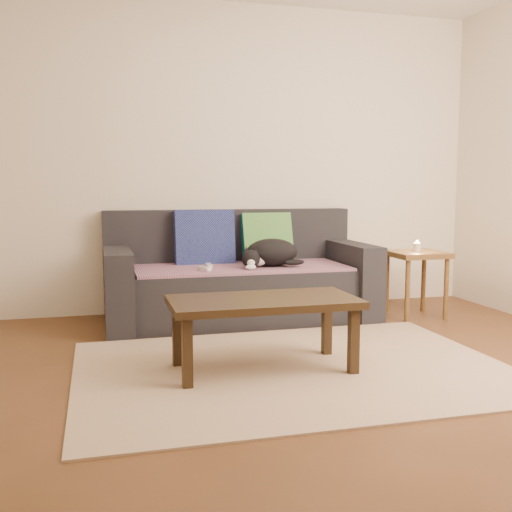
# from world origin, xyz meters

# --- Properties ---
(ground) EXTENTS (4.50, 4.50, 0.00)m
(ground) POSITION_xyz_m (0.00, 0.00, 0.00)
(ground) COLOR brown
(ground) RESTS_ON ground
(back_wall) EXTENTS (4.50, 0.04, 2.60)m
(back_wall) POSITION_xyz_m (0.00, 2.00, 1.30)
(back_wall) COLOR beige
(back_wall) RESTS_ON ground
(sofa) EXTENTS (2.10, 0.94, 0.87)m
(sofa) POSITION_xyz_m (0.00, 1.57, 0.31)
(sofa) COLOR #232328
(sofa) RESTS_ON ground
(throw_blanket) EXTENTS (1.66, 0.74, 0.02)m
(throw_blanket) POSITION_xyz_m (0.00, 1.48, 0.43)
(throw_blanket) COLOR #402443
(throw_blanket) RESTS_ON sofa
(cushion_navy) EXTENTS (0.49, 0.18, 0.50)m
(cushion_navy) POSITION_xyz_m (-0.24, 1.74, 0.63)
(cushion_navy) COLOR #0F1043
(cushion_navy) RESTS_ON throw_blanket
(cushion_green) EXTENTS (0.42, 0.23, 0.43)m
(cushion_green) POSITION_xyz_m (0.29, 1.74, 0.63)
(cushion_green) COLOR #0E5C50
(cushion_green) RESTS_ON throw_blanket
(cat) EXTENTS (0.51, 0.37, 0.22)m
(cat) POSITION_xyz_m (0.22, 1.41, 0.54)
(cat) COLOR black
(cat) RESTS_ON throw_blanket
(wii_remote_a) EXTENTS (0.05, 0.15, 0.03)m
(wii_remote_a) POSITION_xyz_m (-0.26, 1.44, 0.46)
(wii_remote_a) COLOR white
(wii_remote_a) RESTS_ON throw_blanket
(wii_remote_b) EXTENTS (0.08, 0.15, 0.03)m
(wii_remote_b) POSITION_xyz_m (-0.32, 1.29, 0.46)
(wii_remote_b) COLOR white
(wii_remote_b) RESTS_ON throw_blanket
(side_table) EXTENTS (0.43, 0.43, 0.54)m
(side_table) POSITION_xyz_m (1.42, 1.27, 0.44)
(side_table) COLOR brown
(side_table) RESTS_ON ground
(candle) EXTENTS (0.06, 0.06, 0.09)m
(candle) POSITION_xyz_m (1.42, 1.27, 0.58)
(candle) COLOR beige
(candle) RESTS_ON side_table
(rug) EXTENTS (2.50, 1.80, 0.01)m
(rug) POSITION_xyz_m (0.00, 0.15, 0.01)
(rug) COLOR tan
(rug) RESTS_ON ground
(coffee_table) EXTENTS (1.07, 0.54, 0.43)m
(coffee_table) POSITION_xyz_m (-0.18, 0.17, 0.37)
(coffee_table) COLOR black
(coffee_table) RESTS_ON rug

